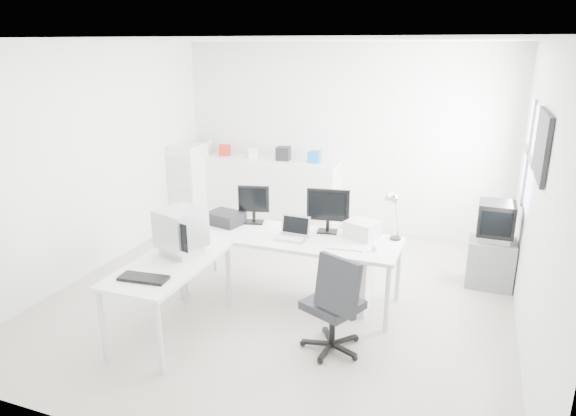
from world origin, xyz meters
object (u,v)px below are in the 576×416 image
at_px(side_desk, 171,297).
at_px(main_desk, 290,267).
at_px(drawer_pedestal, 352,281).
at_px(lcd_monitor_large, 328,211).
at_px(lcd_monitor_small, 254,204).
at_px(crt_tv, 496,222).
at_px(tv_cabinet, 490,263).
at_px(laptop, 292,230).
at_px(crt_monitor, 181,234).
at_px(laser_printer, 362,229).
at_px(sideboard, 272,192).
at_px(filing_cabinet, 189,185).
at_px(office_chair, 333,300).
at_px(inkjet_printer, 225,218).

bearing_deg(side_desk, main_desk, 52.31).
bearing_deg(drawer_pedestal, lcd_monitor_large, 150.26).
bearing_deg(lcd_monitor_small, crt_tv, 4.59).
height_order(drawer_pedestal, tv_cabinet, drawer_pedestal).
distance_m(lcd_monitor_large, laptop, 0.48).
xyz_separation_m(drawer_pedestal, crt_monitor, (-1.55, -0.90, 0.66)).
bearing_deg(laser_printer, side_desk, -120.49).
distance_m(lcd_monitor_small, laptop, 0.71).
bearing_deg(tv_cabinet, main_desk, -152.02).
distance_m(main_desk, sideboard, 2.52).
distance_m(side_desk, laptop, 1.43).
bearing_deg(lcd_monitor_large, side_desk, -139.66).
distance_m(tv_cabinet, filing_cabinet, 4.57).
bearing_deg(drawer_pedestal, lcd_monitor_small, 170.91).
bearing_deg(filing_cabinet, laptop, -38.34).
relative_size(crt_monitor, office_chair, 0.41).
distance_m(main_desk, lcd_monitor_large, 0.76).
relative_size(drawer_pedestal, crt_monitor, 1.42).
bearing_deg(crt_monitor, laser_printer, 51.36).
height_order(lcd_monitor_small, tv_cabinet, lcd_monitor_small).
bearing_deg(tv_cabinet, side_desk, -143.14).
distance_m(side_desk, laser_printer, 2.13).
distance_m(side_desk, tv_cabinet, 3.71).
height_order(tv_cabinet, crt_tv, crt_tv).
bearing_deg(office_chair, side_desk, -146.66).
bearing_deg(tv_cabinet, crt_monitor, -146.36).
relative_size(laptop, sideboard, 0.15).
distance_m(laser_printer, office_chair, 1.11).
bearing_deg(drawer_pedestal, sideboard, 130.15).
bearing_deg(laptop, laser_printer, 27.05).
distance_m(main_desk, crt_monitor, 1.34).
xyz_separation_m(main_desk, laptop, (0.05, -0.10, 0.48)).
bearing_deg(lcd_monitor_large, sideboard, 118.93).
bearing_deg(tv_cabinet, sideboard, 161.19).
height_order(office_chair, crt_tv, office_chair).
height_order(lcd_monitor_small, laptop, lcd_monitor_small).
distance_m(crt_monitor, tv_cabinet, 3.63).
bearing_deg(laser_printer, crt_tv, 53.48).
height_order(laptop, filing_cabinet, filing_cabinet).
relative_size(main_desk, tv_cabinet, 4.18).
xyz_separation_m(crt_monitor, tv_cabinet, (2.97, 1.97, -0.67)).
height_order(laser_printer, filing_cabinet, filing_cabinet).
relative_size(inkjet_printer, tv_cabinet, 0.69).
height_order(lcd_monitor_large, office_chair, lcd_monitor_large).
distance_m(main_desk, side_desk, 1.39).
bearing_deg(sideboard, laser_printer, -46.78).
height_order(drawer_pedestal, lcd_monitor_small, lcd_monitor_small).
bearing_deg(laser_printer, filing_cabinet, 172.87).
xyz_separation_m(lcd_monitor_large, crt_monitor, (-1.20, -1.10, -0.03)).
relative_size(side_desk, office_chair, 1.36).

